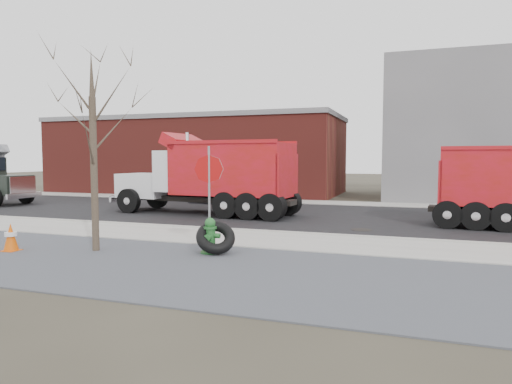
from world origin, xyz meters
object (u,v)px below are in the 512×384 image
at_px(dump_truck_red_b, 211,174).
at_px(truck_tire, 216,237).
at_px(fire_hydrant, 210,237).
at_px(stop_sign, 209,180).

bearing_deg(dump_truck_red_b, truck_tire, 119.66).
distance_m(fire_hydrant, stop_sign, 1.49).
height_order(truck_tire, dump_truck_red_b, dump_truck_red_b).
distance_m(fire_hydrant, truck_tire, 0.16).
distance_m(stop_sign, dump_truck_red_b, 7.77).
relative_size(fire_hydrant, stop_sign, 0.34).
distance_m(truck_tire, dump_truck_red_b, 8.30).
distance_m(truck_tire, stop_sign, 1.50).
bearing_deg(truck_tire, stop_sign, 134.78).
xyz_separation_m(truck_tire, dump_truck_red_b, (-3.52, 7.40, 1.33)).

